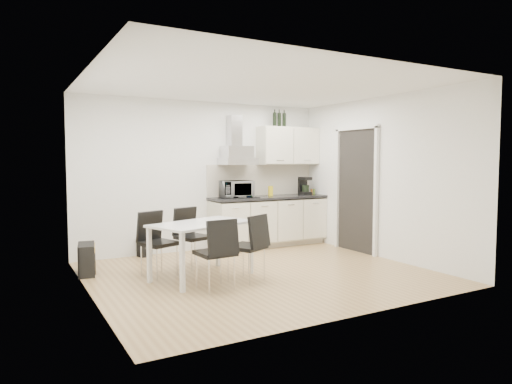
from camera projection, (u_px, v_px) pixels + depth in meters
ground at (260, 273)px, 6.37m from camera, size 4.50×4.50×0.00m
wall_back at (204, 176)px, 8.02m from camera, size 4.50×0.10×2.60m
wall_front at (359, 188)px, 4.53m from camera, size 4.50×0.10×2.60m
wall_left at (88, 185)px, 5.18m from camera, size 0.10×4.00×2.60m
wall_right at (381, 178)px, 7.37m from camera, size 0.10×4.00×2.60m
ceiling at (260, 85)px, 6.19m from camera, size 4.50×4.50×0.00m
doorway at (356, 191)px, 7.85m from camera, size 0.08×1.04×2.10m
kitchenette at (269, 201)px, 8.40m from camera, size 2.22×0.64×2.52m
dining_table at (202, 229)px, 6.08m from camera, size 1.50×1.16×0.75m
chair_far_left at (159, 244)px, 6.19m from camera, size 0.59×0.62×0.88m
chair_far_right at (193, 238)px, 6.69m from camera, size 0.57×0.61×0.88m
chair_near_left at (215, 254)px, 5.56m from camera, size 0.47×0.53×0.88m
chair_near_right at (246, 248)px, 5.95m from camera, size 0.62×0.65×0.88m
guitar_amp at (87, 259)px, 6.30m from camera, size 0.30×0.54×0.43m
floor_speaker at (144, 247)px, 7.48m from camera, size 0.23×0.21×0.32m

